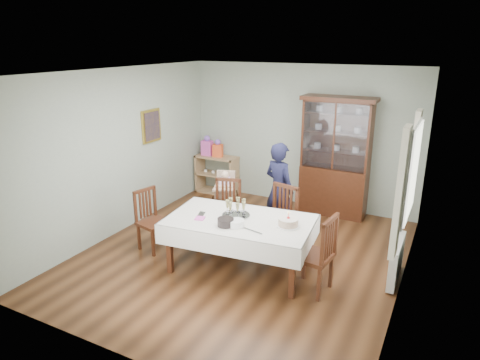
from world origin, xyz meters
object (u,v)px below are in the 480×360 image
Objects in this scene: birthday_cake at (288,222)px; dining_table at (240,244)px; chair_end_left at (154,232)px; woman at (279,190)px; chair_far_right at (277,234)px; chair_end_right at (313,268)px; china_cabinet at (335,155)px; chair_far_left at (226,222)px; high_chair at (225,203)px; gift_bag_pink at (207,146)px; sideboard at (217,174)px; champagne_tray at (236,211)px; gift_bag_orange at (218,149)px.

dining_table is at bearing -173.23° from birthday_cake.
woman is at bearing -33.92° from chair_end_left.
chair_end_right reaches higher than chair_far_right.
china_cabinet is 2.84m from chair_end_right.
chair_end_left is (-0.83, -0.81, -0.01)m from chair_far_left.
birthday_cake is (2.14, 0.13, 0.53)m from chair_end_left.
chair_far_right reaches higher than high_chair.
gift_bag_pink is (-2.71, 0.00, -0.14)m from china_cabinet.
sideboard is at bearing 23.05° from chair_end_left.
chair_end_right is (0.81, -0.76, 0.00)m from chair_far_right.
woman is at bearing -34.33° from sideboard.
chair_far_right is at bearing -52.68° from chair_end_left.
dining_table is 0.46m from champagne_tray.
dining_table is at bearing -51.17° from gift_bag_pink.
china_cabinet reaches higher than gift_bag_pink.
chair_far_right reaches higher than chair_far_left.
china_cabinet is 2.39m from chair_far_left.
china_cabinet reaches higher than high_chair.
woman is at bearing 88.06° from dining_table.
sideboard is 1.66m from high_chair.
champagne_tray reaches higher than chair_far_left.
woman is 1.07m from high_chair.
chair_far_right is at bearing -38.76° from gift_bag_pink.
sideboard is 0.92× the size of chair_far_left.
chair_end_right is (1.09, -0.06, -0.07)m from dining_table.
birthday_cake is (1.62, -1.21, 0.43)m from high_chair.
woman is at bearing -34.53° from gift_bag_orange.
chair_end_right is at bearing -41.26° from chair_far_left.
gift_bag_pink reaches higher than high_chair.
chair_end_right reaches higher than chair_end_left.
chair_end_left is (-1.75, -0.76, -0.03)m from chair_far_right.
chair_far_right is 2.82× the size of gift_bag_orange.
gift_bag_orange is (-1.22, 1.87, 0.67)m from chair_far_left.
chair_end_left is at bearing 63.84° from woman.
china_cabinet is 2.46m from gift_bag_orange.
chair_end_left is 1.48m from champagne_tray.
high_chair is 2.65× the size of gift_bag_orange.
dining_table is 2.16× the size of high_chair.
high_chair is (-1.23, 0.58, 0.07)m from chair_far_right.
chair_far_left is 3.20× the size of birthday_cake.
sideboard is 0.87× the size of chair_far_right.
chair_far_left is at bearing -170.88° from chair_far_right.
gift_bag_orange is (-0.91, 1.34, 0.58)m from high_chair.
high_chair is 1.55m from champagne_tray.
sideboard is 4.03m from chair_end_right.
gift_bag_pink is (-1.17, 1.34, 0.61)m from high_chair.
chair_far_left is 0.62m from high_chair.
dining_table is 6.90× the size of birthday_cake.
high_chair is at bearing 126.40° from dining_table.
gift_bag_pink is at bearing 128.83° from dining_table.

